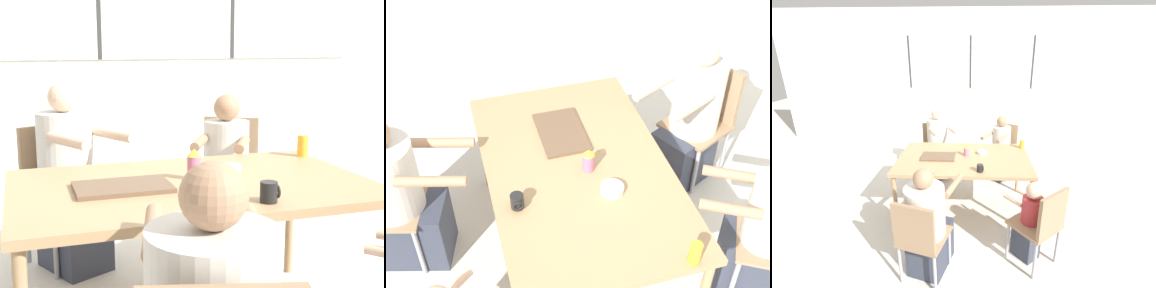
# 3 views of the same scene
# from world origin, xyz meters

# --- Properties ---
(wall_back_with_windows) EXTENTS (8.40, 0.08, 2.80)m
(wall_back_with_windows) POSITION_xyz_m (0.00, 2.74, 1.43)
(wall_back_with_windows) COLOR white
(wall_back_with_windows) RESTS_ON ground_plane
(dining_table) EXTENTS (1.64, 1.03, 0.74)m
(dining_table) POSITION_xyz_m (0.00, 0.00, 0.69)
(dining_table) COLOR tan
(dining_table) RESTS_ON ground_plane
(chair_for_woman_green_shirt) EXTENTS (0.54, 0.54, 0.86)m
(chair_for_woman_green_shirt) POSITION_xyz_m (-0.54, 1.11, 0.52)
(chair_for_woman_green_shirt) COLOR #937556
(chair_for_woman_green_shirt) RESTS_ON ground_plane
(chair_for_man_teal_shirt) EXTENTS (0.55, 0.55, 0.86)m
(chair_for_man_teal_shirt) POSITION_xyz_m (0.62, 1.06, 0.52)
(chair_for_man_teal_shirt) COLOR #937556
(chair_for_man_teal_shirt) RESTS_ON ground_plane
(person_woman_green_shirt) EXTENTS (0.56, 0.69, 1.15)m
(person_woman_green_shirt) POSITION_xyz_m (-0.47, 0.95, 0.51)
(person_woman_green_shirt) COLOR #333847
(person_woman_green_shirt) RESTS_ON ground_plane
(person_man_teal_shirt) EXTENTS (0.52, 0.60, 1.05)m
(person_man_teal_shirt) POSITION_xyz_m (0.53, 0.92, 0.47)
(person_man_teal_shirt) COLOR #333847
(person_man_teal_shirt) RESTS_ON ground_plane
(food_tray_dark) EXTENTS (0.42, 0.27, 0.02)m
(food_tray_dark) POSITION_xyz_m (-0.32, -0.01, 0.75)
(food_tray_dark) COLOR brown
(food_tray_dark) RESTS_ON dining_table
(coffee_mug) EXTENTS (0.08, 0.07, 0.08)m
(coffee_mug) POSITION_xyz_m (0.20, -0.39, 0.78)
(coffee_mug) COLOR black
(coffee_mug) RESTS_ON dining_table
(sippy_cup) EXTENTS (0.07, 0.07, 0.15)m
(sippy_cup) POSITION_xyz_m (0.03, 0.05, 0.82)
(sippy_cup) COLOR #CC668C
(sippy_cup) RESTS_ON dining_table
(juice_glass) EXTENTS (0.06, 0.06, 0.12)m
(juice_glass) POSITION_xyz_m (0.77, 0.35, 0.80)
(juice_glass) COLOR gold
(juice_glass) RESTS_ON dining_table
(bowl_white_shallow) EXTENTS (0.13, 0.13, 0.04)m
(bowl_white_shallow) POSITION_xyz_m (0.23, 0.13, 0.76)
(bowl_white_shallow) COLOR silver
(bowl_white_shallow) RESTS_ON dining_table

